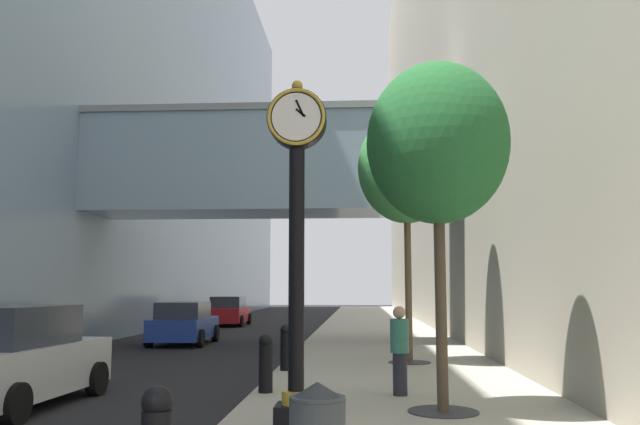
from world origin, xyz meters
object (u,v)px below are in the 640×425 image
bollard_fourth (286,346)px  pedestrian_walking (400,348)px  street_tree_mid_near (406,169)px  car_silver_near (9,359)px  street_tree_near (437,145)px  bollard_third (266,361)px  street_clock (297,233)px  car_red_mid (229,311)px  car_blue_far (184,324)px

bollard_fourth → pedestrian_walking: (2.47, -3.46, 0.27)m
street_tree_mid_near → car_silver_near: street_tree_mid_near is taller
street_tree_near → pedestrian_walking: size_ratio=3.52×
bollard_third → bollard_fourth: (0.00, 3.27, 0.00)m
street_clock → street_tree_mid_near: 8.91m
street_clock → bollard_third: bearing=105.2°
car_red_mid → pedestrian_walking: bearing=-71.7°
bollard_third → street_tree_near: 5.07m
street_clock → car_red_mid: bearing=103.3°
street_tree_mid_near → car_red_mid: bearing=114.3°
street_tree_mid_near → street_clock: bearing=-104.6°
bollard_fourth → car_silver_near: (-4.33, -4.36, 0.14)m
street_tree_mid_near → car_red_mid: (-8.63, 19.11, -4.47)m
street_tree_near → car_red_mid: size_ratio=1.30×
bollard_fourth → street_tree_near: street_tree_near is taller
bollard_fourth → pedestrian_walking: size_ratio=0.68×
bollard_fourth → car_blue_far: bearing=119.2°
bollard_fourth → street_tree_mid_near: bearing=30.5°
bollard_third → street_tree_mid_near: 7.45m
car_red_mid → bollard_third: bearing=-77.0°
car_silver_near → street_tree_near: bearing=-5.0°
car_blue_far → bollard_third: bearing=-68.0°
car_silver_near → car_red_mid: (-1.27, 25.26, -0.05)m
car_silver_near → car_blue_far: (-0.45, 12.93, -0.08)m
street_clock → street_tree_near: (2.16, 1.50, 1.56)m
street_tree_mid_near → pedestrian_walking: (-0.57, -5.25, -4.28)m
bollard_third → car_blue_far: bearing=112.0°
bollard_fourth → street_tree_mid_near: 5.76m
pedestrian_walking → car_blue_far: bearing=121.1°
street_clock → car_red_mid: 28.23m
car_silver_near → bollard_fourth: bearing=45.2°
pedestrian_walking → car_red_mid: size_ratio=0.37×
street_clock → street_tree_mid_near: street_tree_mid_near is taller
car_silver_near → car_blue_far: size_ratio=1.02×
street_tree_near → bollard_fourth: bearing=121.2°
street_tree_near → car_red_mid: 27.54m
bollard_fourth → car_red_mid: size_ratio=0.25×
street_tree_mid_near → car_blue_far: bearing=139.1°
bollard_fourth → bollard_third: bearing=-90.0°
bollard_third → car_blue_far: size_ratio=0.26×
street_tree_near → bollard_third: bearing=150.2°
street_clock → car_red_mid: (-6.47, 27.40, -2.03)m
street_tree_near → street_tree_mid_near: bearing=90.0°
car_blue_far → street_tree_mid_near: bearing=-40.9°
street_tree_mid_near → pedestrian_walking: bearing=-96.2°
bollard_fourth → pedestrian_walking: 4.26m
street_clock → bollard_fourth: 6.90m
street_clock → car_silver_near: size_ratio=1.17×
bollard_third → car_red_mid: 24.81m
bollard_third → street_tree_near: (3.03, -1.74, 3.68)m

